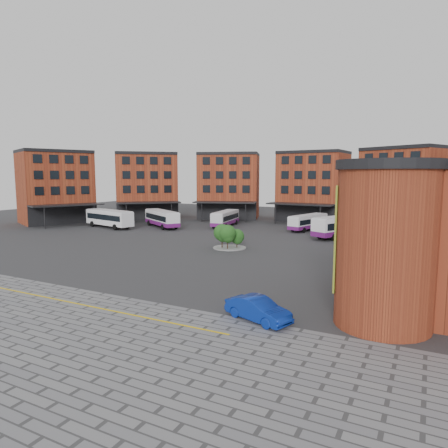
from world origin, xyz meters
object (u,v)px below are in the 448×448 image
at_px(bus_b, 162,218).
at_px(bus_c, 225,218).
at_px(bus_f, 397,231).
at_px(blue_car, 258,309).
at_px(bus_d, 308,222).
at_px(tree_island, 228,235).
at_px(bus_a, 109,217).
at_px(bus_e, 343,226).

height_order(bus_b, bus_c, bus_b).
relative_size(bus_f, blue_car, 2.40).
bearing_deg(bus_d, bus_b, -146.21).
relative_size(tree_island, bus_c, 0.42).
bearing_deg(bus_c, bus_b, -155.43).
distance_m(bus_c, bus_f, 30.81).
xyz_separation_m(tree_island, bus_f, (19.42, 14.88, 0.03)).
relative_size(bus_a, bus_e, 0.99).
relative_size(bus_c, bus_d, 1.05).
relative_size(bus_a, bus_f, 1.03).
bearing_deg(blue_car, tree_island, 50.63).
distance_m(bus_b, bus_c, 11.90).
height_order(tree_island, bus_f, bus_f).
height_order(bus_a, bus_e, bus_e).
bearing_deg(tree_island, bus_d, 78.60).
relative_size(bus_b, bus_d, 1.07).
height_order(bus_b, bus_d, bus_b).
height_order(tree_island, bus_e, bus_e).
height_order(bus_f, blue_car, bus_f).
bearing_deg(blue_car, bus_e, 22.59).
bearing_deg(bus_a, blue_car, -112.67).
distance_m(bus_d, blue_car, 45.76).
xyz_separation_m(bus_b, blue_car, (34.38, -36.34, -0.91)).
distance_m(bus_c, bus_d, 15.51).
bearing_deg(blue_car, bus_c, 49.20).
distance_m(tree_island, bus_f, 24.46).
height_order(bus_d, bus_e, bus_e).
bearing_deg(tree_island, bus_b, 146.35).
xyz_separation_m(bus_e, blue_car, (2.11, -39.43, -1.03)).
bearing_deg(tree_island, bus_a, 162.98).
relative_size(bus_e, bus_f, 1.04).
relative_size(bus_d, blue_car, 2.10).
height_order(bus_b, bus_e, bus_e).
xyz_separation_m(bus_d, blue_car, (9.06, -44.84, -0.71)).
xyz_separation_m(bus_a, bus_d, (33.59, 13.46, -0.45)).
height_order(bus_a, bus_f, bus_f).
bearing_deg(bus_f, blue_car, -41.06).
bearing_deg(bus_e, bus_a, -143.92).
bearing_deg(bus_a, bus_d, -54.48).
bearing_deg(bus_d, tree_island, -86.17).
bearing_deg(bus_f, bus_e, -136.73).
relative_size(tree_island, bus_a, 0.37).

